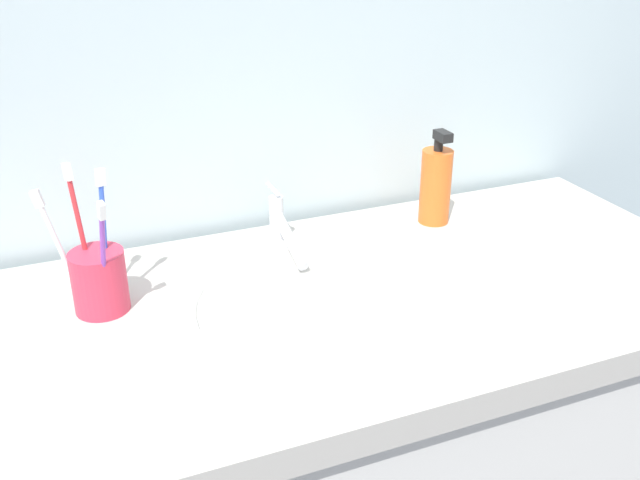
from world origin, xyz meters
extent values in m
cube|color=silver|center=(0.00, 0.32, 1.20)|extent=(2.49, 0.04, 2.40)
cube|color=#BCB7AD|center=(0.00, 0.00, 0.80)|extent=(1.29, 0.56, 0.04)
ellipsoid|color=white|center=(-0.01, -0.02, 0.78)|extent=(0.37, 0.37, 0.09)
torus|color=white|center=(-0.01, -0.02, 0.82)|extent=(0.43, 0.43, 0.02)
cylinder|color=#595B60|center=(-0.01, -0.02, 0.74)|extent=(0.03, 0.03, 0.01)
cylinder|color=silver|center=(-0.01, 0.21, 0.87)|extent=(0.02, 0.02, 0.09)
cylinder|color=silver|center=(-0.01, 0.14, 0.86)|extent=(0.02, 0.13, 0.06)
cylinder|color=silver|center=(-0.01, 0.22, 0.92)|extent=(0.01, 0.05, 0.01)
cylinder|color=#D8334C|center=(-0.31, 0.10, 0.87)|extent=(0.08, 0.08, 0.09)
cylinder|color=red|center=(-0.33, 0.11, 0.93)|extent=(0.02, 0.04, 0.20)
cube|color=white|center=(-0.33, 0.13, 1.02)|extent=(0.01, 0.02, 0.03)
cylinder|color=white|center=(-0.36, 0.11, 0.91)|extent=(0.05, 0.02, 0.17)
cube|color=white|center=(-0.38, 0.11, 1.00)|extent=(0.02, 0.01, 0.03)
cylinder|color=purple|center=(-0.31, 0.06, 0.91)|extent=(0.02, 0.06, 0.17)
cube|color=white|center=(-0.30, 0.04, 1.00)|extent=(0.01, 0.02, 0.03)
cylinder|color=blue|center=(-0.30, 0.11, 0.92)|extent=(0.02, 0.01, 0.19)
cube|color=white|center=(-0.29, 0.11, 1.02)|extent=(0.02, 0.01, 0.02)
cylinder|color=orange|center=(0.28, 0.18, 0.89)|extent=(0.05, 0.05, 0.13)
cylinder|color=black|center=(0.28, 0.18, 0.97)|extent=(0.02, 0.02, 0.02)
cube|color=black|center=(0.28, 0.17, 0.99)|extent=(0.02, 0.04, 0.02)
camera|label=1|loc=(-0.37, -0.86, 1.37)|focal=41.08mm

